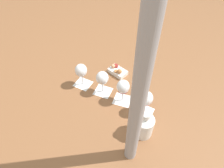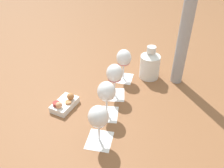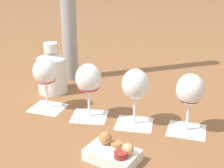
{
  "view_description": "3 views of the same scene",
  "coord_description": "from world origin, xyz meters",
  "px_view_note": "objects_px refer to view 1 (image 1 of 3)",
  "views": [
    {
      "loc": [
        0.19,
        0.81,
        1.02
      ],
      "look_at": [
        0.0,
        0.0,
        0.12
      ],
      "focal_mm": 32.0,
      "sensor_mm": 36.0,
      "label": 1
    },
    {
      "loc": [
        0.76,
        -0.42,
        0.74
      ],
      "look_at": [
        0.0,
        0.0,
        0.12
      ],
      "focal_mm": 38.0,
      "sensor_mm": 36.0,
      "label": 2
    },
    {
      "loc": [
        -0.39,
        -0.87,
        0.5
      ],
      "look_at": [
        0.0,
        0.0,
        0.12
      ],
      "focal_mm": 55.0,
      "sensor_mm": 36.0,
      "label": 3
    }
  ],
  "objects_px": {
    "wine_glass_0": "(146,99)",
    "umbrella_pole": "(139,104)",
    "ceramic_vase": "(144,125)",
    "wine_glass_1": "(123,88)",
    "snack_dish": "(117,71)",
    "wine_glass_2": "(102,79)",
    "wine_glass_3": "(81,71)"
  },
  "relations": [
    {
      "from": "wine_glass_1",
      "to": "wine_glass_3",
      "type": "relative_size",
      "value": 1.0
    },
    {
      "from": "wine_glass_1",
      "to": "wine_glass_3",
      "type": "bearing_deg",
      "value": -41.21
    },
    {
      "from": "wine_glass_2",
      "to": "umbrella_pole",
      "type": "xyz_separation_m",
      "value": [
        -0.06,
        0.46,
        0.31
      ]
    },
    {
      "from": "wine_glass_0",
      "to": "snack_dish",
      "type": "height_order",
      "value": "wine_glass_0"
    },
    {
      "from": "wine_glass_1",
      "to": "ceramic_vase",
      "type": "xyz_separation_m",
      "value": [
        -0.05,
        0.25,
        -0.04
      ]
    },
    {
      "from": "wine_glass_3",
      "to": "ceramic_vase",
      "type": "bearing_deg",
      "value": 121.71
    },
    {
      "from": "wine_glass_2",
      "to": "wine_glass_3",
      "type": "bearing_deg",
      "value": -39.21
    },
    {
      "from": "wine_glass_2",
      "to": "wine_glass_3",
      "type": "height_order",
      "value": "same"
    },
    {
      "from": "wine_glass_0",
      "to": "wine_glass_1",
      "type": "height_order",
      "value": "same"
    },
    {
      "from": "wine_glass_3",
      "to": "wine_glass_2",
      "type": "bearing_deg",
      "value": 140.79
    },
    {
      "from": "wine_glass_3",
      "to": "umbrella_pole",
      "type": "relative_size",
      "value": 0.2
    },
    {
      "from": "wine_glass_1",
      "to": "snack_dish",
      "type": "bearing_deg",
      "value": -97.12
    },
    {
      "from": "wine_glass_0",
      "to": "wine_glass_1",
      "type": "xyz_separation_m",
      "value": [
        0.1,
        -0.12,
        0.0
      ]
    },
    {
      "from": "wine_glass_0",
      "to": "wine_glass_3",
      "type": "bearing_deg",
      "value": -43.47
    },
    {
      "from": "ceramic_vase",
      "to": "umbrella_pole",
      "type": "bearing_deg",
      "value": 46.72
    },
    {
      "from": "wine_glass_1",
      "to": "snack_dish",
      "type": "xyz_separation_m",
      "value": [
        -0.03,
        -0.25,
        -0.1
      ]
    },
    {
      "from": "umbrella_pole",
      "to": "wine_glass_3",
      "type": "bearing_deg",
      "value": -72.3
    },
    {
      "from": "umbrella_pole",
      "to": "wine_glass_1",
      "type": "bearing_deg",
      "value": -98.17
    },
    {
      "from": "ceramic_vase",
      "to": "snack_dish",
      "type": "bearing_deg",
      "value": -87.95
    },
    {
      "from": "snack_dish",
      "to": "wine_glass_2",
      "type": "bearing_deg",
      "value": 47.16
    },
    {
      "from": "wine_glass_2",
      "to": "ceramic_vase",
      "type": "bearing_deg",
      "value": 114.04
    },
    {
      "from": "wine_glass_1",
      "to": "wine_glass_3",
      "type": "xyz_separation_m",
      "value": [
        0.23,
        -0.2,
        -0.0
      ]
    },
    {
      "from": "wine_glass_0",
      "to": "snack_dish",
      "type": "distance_m",
      "value": 0.39
    },
    {
      "from": "ceramic_vase",
      "to": "umbrella_pole",
      "type": "height_order",
      "value": "umbrella_pole"
    },
    {
      "from": "snack_dish",
      "to": "wine_glass_3",
      "type": "bearing_deg",
      "value": 10.97
    },
    {
      "from": "wine_glass_2",
      "to": "wine_glass_3",
      "type": "distance_m",
      "value": 0.16
    },
    {
      "from": "wine_glass_1",
      "to": "wine_glass_0",
      "type": "bearing_deg",
      "value": 132.13
    },
    {
      "from": "wine_glass_1",
      "to": "wine_glass_2",
      "type": "distance_m",
      "value": 0.15
    },
    {
      "from": "wine_glass_2",
      "to": "umbrella_pole",
      "type": "height_order",
      "value": "umbrella_pole"
    },
    {
      "from": "snack_dish",
      "to": "wine_glass_1",
      "type": "bearing_deg",
      "value": 82.88
    },
    {
      "from": "wine_glass_0",
      "to": "umbrella_pole",
      "type": "height_order",
      "value": "umbrella_pole"
    },
    {
      "from": "wine_glass_2",
      "to": "ceramic_vase",
      "type": "height_order",
      "value": "ceramic_vase"
    }
  ]
}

